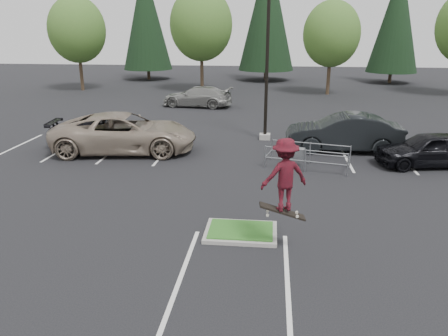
# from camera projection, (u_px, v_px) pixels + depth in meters

# --- Properties ---
(ground) EXTENTS (120.00, 120.00, 0.00)m
(ground) POSITION_uv_depth(u_px,v_px,m) (241.00, 234.00, 13.43)
(ground) COLOR black
(ground) RESTS_ON ground
(grass_median) EXTENTS (2.20, 1.60, 0.16)m
(grass_median) POSITION_uv_depth(u_px,v_px,m) (241.00, 232.00, 13.41)
(grass_median) COLOR gray
(grass_median) RESTS_ON ground
(stall_lines) EXTENTS (22.62, 17.60, 0.01)m
(stall_lines) POSITION_uv_depth(u_px,v_px,m) (220.00, 171.00, 19.26)
(stall_lines) COLOR silver
(stall_lines) RESTS_ON ground
(light_pole) EXTENTS (0.70, 0.60, 10.12)m
(light_pole) POSITION_uv_depth(u_px,v_px,m) (267.00, 56.00, 23.31)
(light_pole) COLOR gray
(light_pole) RESTS_ON ground
(decid_a) EXTENTS (5.44, 5.44, 8.91)m
(decid_a) POSITION_uv_depth(u_px,v_px,m) (77.00, 32.00, 41.95)
(decid_a) COLOR #38281C
(decid_a) RESTS_ON ground
(decid_b) EXTENTS (5.89, 5.89, 9.64)m
(decid_b) POSITION_uv_depth(u_px,v_px,m) (201.00, 27.00, 41.04)
(decid_b) COLOR #38281C
(decid_b) RESTS_ON ground
(decid_c) EXTENTS (5.12, 5.12, 8.38)m
(decid_c) POSITION_uv_depth(u_px,v_px,m) (331.00, 36.00, 39.39)
(decid_c) COLOR #38281C
(decid_c) RESTS_ON ground
(conif_a) EXTENTS (5.72, 5.72, 13.00)m
(conif_a) POSITION_uv_depth(u_px,v_px,m) (146.00, 17.00, 50.49)
(conif_a) COLOR #38281C
(conif_a) RESTS_ON ground
(conif_b) EXTENTS (6.38, 6.38, 14.50)m
(conif_b) POSITION_uv_depth(u_px,v_px,m) (267.00, 10.00, 49.29)
(conif_b) COLOR #38281C
(conif_b) RESTS_ON ground
(conif_c) EXTENTS (5.50, 5.50, 12.50)m
(conif_c) POSITION_uv_depth(u_px,v_px,m) (397.00, 19.00, 47.21)
(conif_c) COLOR #38281C
(conif_c) RESTS_ON ground
(cart_corral) EXTENTS (3.85, 2.13, 1.03)m
(cart_corral) POSITION_uv_depth(u_px,v_px,m) (299.00, 153.00, 19.65)
(cart_corral) COLOR #919499
(cart_corral) RESTS_ON ground
(skateboarder) EXTENTS (1.48, 1.18, 2.29)m
(skateboarder) POSITION_uv_depth(u_px,v_px,m) (284.00, 175.00, 11.65)
(skateboarder) COLOR black
(skateboarder) RESTS_ON ground
(car_l_tan) EXTENTS (7.45, 4.13, 1.97)m
(car_l_tan) POSITION_uv_depth(u_px,v_px,m) (124.00, 133.00, 21.90)
(car_l_tan) COLOR gray
(car_l_tan) RESTS_ON ground
(car_l_black) EXTENTS (5.36, 2.62, 1.50)m
(car_l_black) POSITION_uv_depth(u_px,v_px,m) (100.00, 134.00, 22.70)
(car_l_black) COLOR black
(car_l_black) RESTS_ON ground
(car_r_charc) EXTENTS (5.77, 2.03, 1.90)m
(car_r_charc) POSITION_uv_depth(u_px,v_px,m) (344.00, 133.00, 22.14)
(car_r_charc) COLOR black
(car_r_charc) RESTS_ON ground
(car_r_black) EXTENTS (4.88, 2.61, 1.58)m
(car_r_black) POSITION_uv_depth(u_px,v_px,m) (430.00, 149.00, 19.72)
(car_r_black) COLOR black
(car_r_black) RESTS_ON ground
(car_far_silver) EXTENTS (5.75, 2.99, 1.59)m
(car_far_silver) POSITION_uv_depth(u_px,v_px,m) (198.00, 97.00, 34.50)
(car_far_silver) COLOR gray
(car_far_silver) RESTS_ON ground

